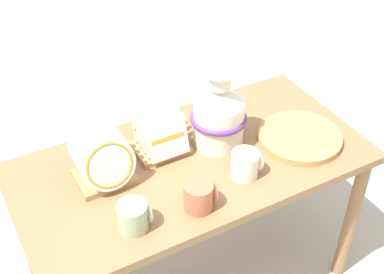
% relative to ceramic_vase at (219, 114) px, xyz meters
% --- Properties ---
extents(display_table, '(1.32, 0.66, 0.71)m').
position_rel_ceramic_vase_xyz_m(display_table, '(-0.14, -0.05, -0.23)').
color(display_table, olive).
rests_on(display_table, ground_plane).
extents(ceramic_vase, '(0.22, 0.22, 0.32)m').
position_rel_ceramic_vase_xyz_m(ceramic_vase, '(0.00, 0.00, 0.00)').
color(ceramic_vase, silver).
rests_on(ceramic_vase, display_table).
extents(dish_rack_round_plates, '(0.20, 0.20, 0.21)m').
position_rel_ceramic_vase_xyz_m(dish_rack_round_plates, '(-0.46, 0.01, -0.05)').
color(dish_rack_round_plates, tan).
rests_on(dish_rack_round_plates, display_table).
extents(dish_rack_square_plates, '(0.20, 0.19, 0.18)m').
position_rel_ceramic_vase_xyz_m(dish_rack_square_plates, '(-0.21, 0.07, -0.08)').
color(dish_rack_square_plates, tan).
rests_on(dish_rack_square_plates, display_table).
extents(wicker_charger_stack, '(0.32, 0.32, 0.03)m').
position_rel_ceramic_vase_xyz_m(wicker_charger_stack, '(0.29, -0.14, -0.12)').
color(wicker_charger_stack, tan).
rests_on(wicker_charger_stack, display_table).
extents(mug_terracotta_glaze, '(0.11, 0.10, 0.10)m').
position_rel_ceramic_vase_xyz_m(mug_terracotta_glaze, '(-0.23, -0.27, -0.09)').
color(mug_terracotta_glaze, '#B76647').
rests_on(mug_terracotta_glaze, display_table).
extents(mug_cream_glaze, '(0.11, 0.10, 0.10)m').
position_rel_ceramic_vase_xyz_m(mug_cream_glaze, '(-0.01, -0.21, -0.09)').
color(mug_cream_glaze, silver).
rests_on(mug_cream_glaze, display_table).
extents(mug_sage_glaze, '(0.11, 0.10, 0.10)m').
position_rel_ceramic_vase_xyz_m(mug_sage_glaze, '(-0.46, -0.25, -0.09)').
color(mug_sage_glaze, '#9EB28E').
rests_on(mug_sage_glaze, display_table).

